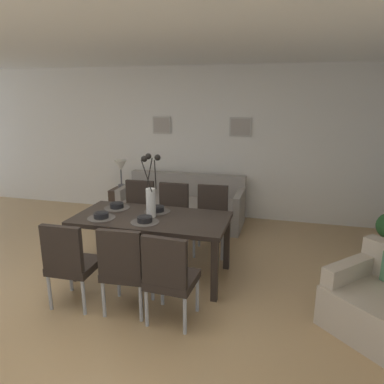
# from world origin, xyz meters

# --- Properties ---
(ground_plane) EXTENTS (9.00, 9.00, 0.00)m
(ground_plane) POSITION_xyz_m (0.00, 0.00, 0.00)
(ground_plane) COLOR tan
(back_wall_panel) EXTENTS (9.00, 0.10, 2.60)m
(back_wall_panel) POSITION_xyz_m (0.00, 3.25, 1.30)
(back_wall_panel) COLOR silver
(back_wall_panel) RESTS_ON ground
(ceiling_panel) EXTENTS (9.00, 7.20, 0.08)m
(ceiling_panel) POSITION_xyz_m (0.00, 0.40, 2.64)
(ceiling_panel) COLOR white
(dining_table) EXTENTS (1.80, 0.88, 0.74)m
(dining_table) POSITION_xyz_m (0.24, 0.80, 0.66)
(dining_table) COLOR black
(dining_table) RESTS_ON ground
(dining_chair_near_left) EXTENTS (0.45, 0.45, 0.92)m
(dining_chair_near_left) POSITION_xyz_m (-0.30, -0.06, 0.51)
(dining_chair_near_left) COLOR black
(dining_chair_near_left) RESTS_ON ground
(dining_chair_near_right) EXTENTS (0.46, 0.46, 0.92)m
(dining_chair_near_right) POSITION_xyz_m (-0.30, 1.65, 0.51)
(dining_chair_near_right) COLOR black
(dining_chair_near_right) RESTS_ON ground
(dining_chair_far_left) EXTENTS (0.47, 0.47, 0.92)m
(dining_chair_far_left) POSITION_xyz_m (0.28, -0.02, 0.51)
(dining_chair_far_left) COLOR black
(dining_chair_far_left) RESTS_ON ground
(dining_chair_far_right) EXTENTS (0.45, 0.45, 0.92)m
(dining_chair_far_right) POSITION_xyz_m (0.22, 1.63, 0.51)
(dining_chair_far_right) COLOR black
(dining_chair_far_right) RESTS_ON ground
(dining_chair_mid_left) EXTENTS (0.46, 0.46, 0.92)m
(dining_chair_mid_left) POSITION_xyz_m (0.75, -0.07, 0.51)
(dining_chair_mid_left) COLOR black
(dining_chair_mid_left) RESTS_ON ground
(dining_chair_mid_right) EXTENTS (0.46, 0.46, 0.92)m
(dining_chair_mid_right) POSITION_xyz_m (0.78, 1.65, 0.51)
(dining_chair_mid_right) COLOR black
(dining_chair_mid_right) RESTS_ON ground
(centerpiece_vase) EXTENTS (0.21, 0.23, 0.73)m
(centerpiece_vase) POSITION_xyz_m (0.24, 0.80, 1.02)
(centerpiece_vase) COLOR silver
(centerpiece_vase) RESTS_ON dining_table
(placemat_near_left) EXTENTS (0.32, 0.32, 0.01)m
(placemat_near_left) POSITION_xyz_m (-0.30, 0.60, 0.74)
(placemat_near_left) COLOR #4C4742
(placemat_near_left) RESTS_ON dining_table
(bowl_near_left) EXTENTS (0.17, 0.17, 0.07)m
(bowl_near_left) POSITION_xyz_m (-0.30, 0.60, 0.78)
(bowl_near_left) COLOR black
(bowl_near_left) RESTS_ON dining_table
(placemat_near_right) EXTENTS (0.32, 0.32, 0.01)m
(placemat_near_right) POSITION_xyz_m (-0.30, 1.00, 0.74)
(placemat_near_right) COLOR #4C4742
(placemat_near_right) RESTS_ON dining_table
(bowl_near_right) EXTENTS (0.17, 0.17, 0.07)m
(bowl_near_right) POSITION_xyz_m (-0.30, 1.00, 0.78)
(bowl_near_right) COLOR black
(bowl_near_right) RESTS_ON dining_table
(placemat_far_left) EXTENTS (0.32, 0.32, 0.01)m
(placemat_far_left) POSITION_xyz_m (0.24, 0.60, 0.74)
(placemat_far_left) COLOR #4C4742
(placemat_far_left) RESTS_ON dining_table
(bowl_far_left) EXTENTS (0.17, 0.17, 0.07)m
(bowl_far_left) POSITION_xyz_m (0.24, 0.60, 0.78)
(bowl_far_left) COLOR black
(bowl_far_left) RESTS_ON dining_table
(placemat_far_right) EXTENTS (0.32, 0.32, 0.01)m
(placemat_far_right) POSITION_xyz_m (0.24, 1.00, 0.74)
(placemat_far_right) COLOR #4C4742
(placemat_far_right) RESTS_ON dining_table
(bowl_far_right) EXTENTS (0.17, 0.17, 0.07)m
(bowl_far_right) POSITION_xyz_m (0.24, 1.00, 0.78)
(bowl_far_right) COLOR black
(bowl_far_right) RESTS_ON dining_table
(sofa) EXTENTS (2.04, 0.84, 0.80)m
(sofa) POSITION_xyz_m (0.07, 2.67, 0.28)
(sofa) COLOR gray
(sofa) RESTS_ON ground
(side_table) EXTENTS (0.36, 0.36, 0.52)m
(side_table) POSITION_xyz_m (-1.04, 2.66, 0.26)
(side_table) COLOR #33261E
(side_table) RESTS_ON ground
(table_lamp) EXTENTS (0.22, 0.22, 0.51)m
(table_lamp) POSITION_xyz_m (-1.04, 2.66, 0.89)
(table_lamp) COLOR #4C4C51
(table_lamp) RESTS_ON side_table
(armchair) EXTENTS (1.13, 1.13, 0.75)m
(armchair) POSITION_xyz_m (2.68, 0.33, 0.29)
(armchair) COLOR #B7A893
(armchair) RESTS_ON ground
(framed_picture_left) EXTENTS (0.33, 0.03, 0.30)m
(framed_picture_left) POSITION_xyz_m (-0.46, 3.18, 1.60)
(framed_picture_left) COLOR #B2ADA3
(framed_picture_center) EXTENTS (0.37, 0.03, 0.32)m
(framed_picture_center) POSITION_xyz_m (0.94, 3.18, 1.60)
(framed_picture_center) COLOR #B2ADA3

